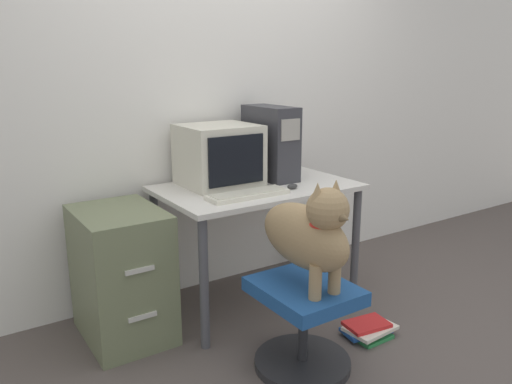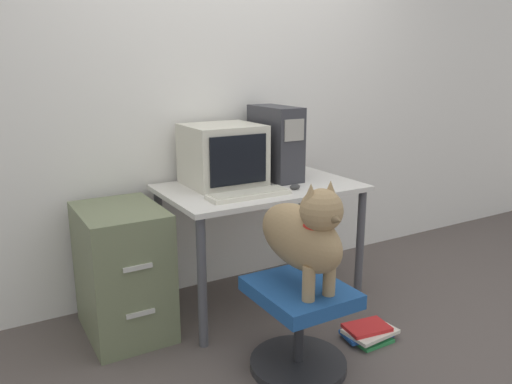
# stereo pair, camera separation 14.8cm
# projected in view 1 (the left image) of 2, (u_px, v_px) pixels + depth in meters

# --- Properties ---
(ground_plane) EXTENTS (12.00, 12.00, 0.00)m
(ground_plane) POSITION_uv_depth(u_px,v_px,m) (292.00, 323.00, 2.94)
(ground_plane) COLOR #564C47
(wall_back) EXTENTS (8.00, 0.05, 2.60)m
(wall_back) POSITION_uv_depth(u_px,v_px,m) (220.00, 93.00, 3.27)
(wall_back) COLOR silver
(wall_back) RESTS_ON ground_plane
(desk) EXTENTS (1.19, 0.74, 0.76)m
(desk) POSITION_uv_depth(u_px,v_px,m) (257.00, 201.00, 3.07)
(desk) COLOR silver
(desk) RESTS_ON ground_plane
(crt_monitor) EXTENTS (0.44, 0.42, 0.37)m
(crt_monitor) POSITION_uv_depth(u_px,v_px,m) (219.00, 155.00, 3.02)
(crt_monitor) COLOR beige
(crt_monitor) RESTS_ON desk
(pc_tower) EXTENTS (0.18, 0.42, 0.46)m
(pc_tower) POSITION_uv_depth(u_px,v_px,m) (270.00, 143.00, 3.19)
(pc_tower) COLOR #333338
(pc_tower) RESTS_ON desk
(keyboard) EXTENTS (0.48, 0.15, 0.03)m
(keyboard) POSITION_uv_depth(u_px,v_px,m) (248.00, 194.00, 2.79)
(keyboard) COLOR beige
(keyboard) RESTS_ON desk
(computer_mouse) EXTENTS (0.07, 0.04, 0.03)m
(computer_mouse) POSITION_uv_depth(u_px,v_px,m) (292.00, 186.00, 2.96)
(computer_mouse) COLOR #333333
(computer_mouse) RESTS_ON desk
(office_chair) EXTENTS (0.48, 0.49, 0.45)m
(office_chair) POSITION_uv_depth(u_px,v_px,m) (303.00, 320.00, 2.46)
(office_chair) COLOR #262628
(office_chair) RESTS_ON ground_plane
(dog) EXTENTS (0.21, 0.59, 0.54)m
(dog) POSITION_uv_depth(u_px,v_px,m) (309.00, 232.00, 2.32)
(dog) COLOR #9E7F56
(dog) RESTS_ON office_chair
(filing_cabinet) EXTENTS (0.43, 0.58, 0.73)m
(filing_cabinet) POSITION_uv_depth(u_px,v_px,m) (122.00, 274.00, 2.73)
(filing_cabinet) COLOR #6B7251
(filing_cabinet) RESTS_ON ground_plane
(book_stack_floor) EXTENTS (0.30, 0.22, 0.08)m
(book_stack_floor) POSITION_uv_depth(u_px,v_px,m) (368.00, 329.00, 2.79)
(book_stack_floor) COLOR #2D8C47
(book_stack_floor) RESTS_ON ground_plane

